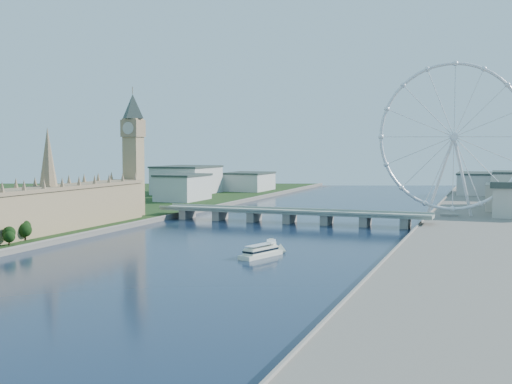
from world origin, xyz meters
The scene contains 8 objects.
ground centered at (0.00, 0.00, 0.00)m, with size 2000.00×2000.00×0.00m, color #1B314D.
parliament_range centered at (-128.00, 170.00, 18.48)m, with size 24.00×200.00×70.00m.
big_ben centered at (-128.00, 278.00, 66.57)m, with size 20.02×20.02×110.00m.
westminster_bridge centered at (0.00, 300.00, 6.63)m, with size 220.00×22.00×9.50m.
london_eye centered at (119.98, 355.08, 67.52)m, with size 113.60×39.12×124.30m.
city_skyline centered at (39.22, 560.08, 16.96)m, with size 505.00×280.00×32.00m.
tour_boat_near centered at (31.20, 164.77, 0.00)m, with size 6.89×27.10×5.96m, color #ECE6C3, non-canonical shape.
tour_boat_far centered at (32.74, 142.75, 0.00)m, with size 8.40×32.70×7.25m, color silver, non-canonical shape.
Camera 1 is at (150.52, -181.73, 59.57)m, focal length 45.00 mm.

